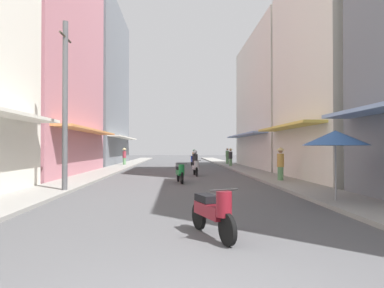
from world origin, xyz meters
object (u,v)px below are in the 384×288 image
motorbike_maroon (213,211)px  utility_pole (65,105)px  motorbike_blue (194,159)px  vendor_umbrella (335,138)px  pedestrian_far (231,156)px  pedestrian_crossing (280,163)px  pedestrian_foreground (227,157)px  motorbike_silver (195,164)px  motorbike_green (180,173)px  pedestrian_midway (124,156)px

motorbike_maroon → utility_pole: utility_pole is taller
motorbike_blue → vendor_umbrella: (3.12, -21.63, 1.29)m
pedestrian_far → pedestrian_crossing: bearing=-89.0°
motorbike_maroon → pedestrian_foreground: bearing=80.6°
pedestrian_crossing → utility_pole: 10.16m
motorbike_silver → motorbike_blue: 10.90m
motorbike_silver → motorbike_green: motorbike_silver is taller
pedestrian_midway → utility_pole: 19.62m
pedestrian_crossing → pedestrian_foreground: size_ratio=1.02×
motorbike_blue → pedestrian_crossing: (3.46, -15.33, 0.28)m
pedestrian_far → pedestrian_crossing: 13.53m
motorbike_blue → pedestrian_crossing: bearing=-77.3°
pedestrian_crossing → vendor_umbrella: (-0.33, -6.30, 1.01)m
pedestrian_midway → vendor_umbrella: (9.77, -22.44, 1.01)m
pedestrian_far → motorbike_blue: bearing=150.8°
pedestrian_foreground → pedestrian_crossing: bearing=-90.2°
motorbike_maroon → motorbike_green: same height
motorbike_silver → pedestrian_foreground: 13.43m
pedestrian_midway → vendor_umbrella: bearing=-66.5°
pedestrian_crossing → motorbike_blue: bearing=102.7°
vendor_umbrella → pedestrian_crossing: bearing=87.0°
pedestrian_far → vendor_umbrella: (-0.10, -19.83, 1.03)m
motorbike_green → pedestrian_midway: pedestrian_midway is taller
pedestrian_midway → vendor_umbrella: 24.49m
motorbike_silver → vendor_umbrella: 11.40m
motorbike_maroon → vendor_umbrella: bearing=40.5°
motorbike_maroon → pedestrian_foreground: size_ratio=1.02×
pedestrian_far → utility_pole: size_ratio=0.26×
motorbike_silver → vendor_umbrella: size_ratio=0.82×
pedestrian_far → pedestrian_foreground: size_ratio=1.01×
motorbike_blue → pedestrian_midway: 6.70m
motorbike_green → utility_pole: 6.24m
motorbike_silver → utility_pole: bearing=-124.8°
pedestrian_midway → motorbike_silver: bearing=-62.2°
pedestrian_far → pedestrian_foreground: (0.29, 3.73, -0.11)m
motorbike_silver → vendor_umbrella: (3.60, -10.74, 1.29)m
pedestrian_midway → pedestrian_foreground: pedestrian_midway is taller
motorbike_green → pedestrian_foreground: size_ratio=1.06×
motorbike_silver → pedestrian_far: 9.82m
motorbike_maroon → motorbike_blue: motorbike_blue is taller
vendor_umbrella → motorbike_maroon: bearing=-139.5°
motorbike_silver → pedestrian_far: size_ratio=1.06×
motorbike_silver → motorbike_blue: (0.47, 10.89, 0.00)m
pedestrian_foreground → vendor_umbrella: (-0.39, -23.56, 1.14)m
motorbike_silver → pedestrian_midway: 13.23m
pedestrian_midway → utility_pole: size_ratio=0.27×
motorbike_blue → pedestrian_far: size_ratio=1.04×
motorbike_maroon → pedestrian_midway: size_ratio=1.00×
motorbike_silver → pedestrian_midway: pedestrian_midway is taller
vendor_umbrella → utility_pole: 9.56m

